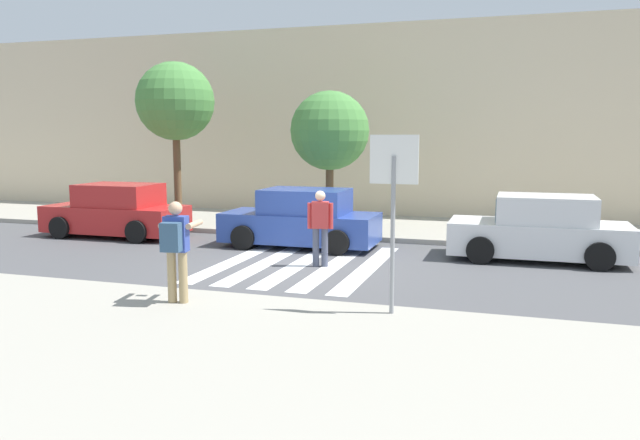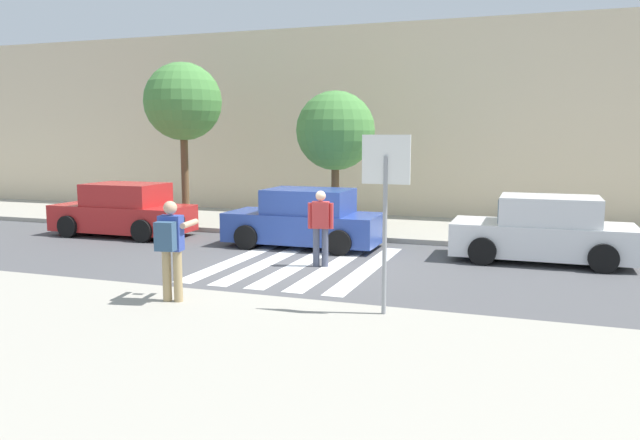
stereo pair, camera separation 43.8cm
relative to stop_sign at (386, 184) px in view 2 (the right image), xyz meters
name	(u,v)px [view 2 (the right image)]	position (x,y,z in m)	size (l,w,h in m)	color
ground_plane	(298,265)	(-2.88, 3.62, -2.20)	(120.00, 120.00, 0.00)	#4C4C4F
sidewalk_near	(132,349)	(-2.88, -2.58, -2.13)	(60.00, 6.00, 0.14)	#9E998C
sidewalk_far	(367,226)	(-2.88, 9.62, -2.13)	(60.00, 4.80, 0.14)	#9E998C
building_facade_far	(398,124)	(-2.88, 14.02, 1.18)	(56.00, 4.00, 6.77)	beige
crosswalk_stripe_0	(239,259)	(-4.48, 3.82, -2.20)	(0.44, 5.20, 0.01)	silver
crosswalk_stripe_1	(270,261)	(-3.68, 3.82, -2.20)	(0.44, 5.20, 0.01)	silver
crosswalk_stripe_2	(301,263)	(-2.88, 3.82, -2.20)	(0.44, 5.20, 0.01)	silver
crosswalk_stripe_3	(334,266)	(-2.08, 3.82, -2.20)	(0.44, 5.20, 0.01)	silver
crosswalk_stripe_4	(368,268)	(-1.28, 3.82, -2.20)	(0.44, 5.20, 0.01)	silver
stop_sign	(386,184)	(0.00, 0.00, 0.00)	(0.76, 0.08, 2.83)	gray
photographer_with_backpack	(171,242)	(-3.58, -0.49, -1.04)	(0.66, 0.90, 1.72)	tan
pedestrian_crossing	(321,224)	(-2.35, 3.67, -1.23)	(0.57, 0.32, 1.72)	#474C60
parked_car_red	(124,211)	(-9.32, 5.92, -1.48)	(4.10, 1.92, 1.55)	red
parked_car_blue	(305,220)	(-3.58, 5.92, -1.48)	(4.10, 1.92, 1.55)	#284293
parked_car_white	(544,231)	(2.40, 5.92, -1.48)	(4.10, 1.92, 1.55)	white
street_tree_west	(183,102)	(-8.63, 8.24, 1.79)	(2.48, 2.48, 5.13)	brown
street_tree_center	(335,131)	(-3.58, 8.53, 0.87)	(2.37, 2.37, 4.14)	brown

